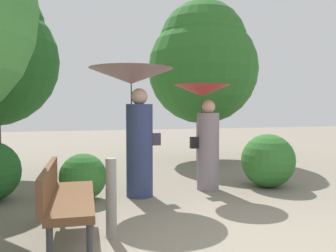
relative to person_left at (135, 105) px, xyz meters
name	(u,v)px	position (x,y,z in m)	size (l,w,h in m)	color
ground_plane	(251,252)	(0.70, -2.48, -1.49)	(40.00, 40.00, 0.00)	gray
person_left	(135,105)	(0.00, 0.00, 0.00)	(1.35, 1.35, 2.07)	navy
person_right	(205,122)	(1.28, 0.13, -0.30)	(0.98, 0.98, 1.84)	gray
park_bench	(64,195)	(-1.08, -1.71, -0.98)	(0.56, 1.52, 0.83)	#38383D
tree_near_right	(203,61)	(2.58, 3.51, 1.26)	(3.03, 3.03, 4.41)	#4C3823
bush_path_left	(83,177)	(-0.82, 0.01, -1.12)	(0.73, 0.73, 0.73)	#2D6B28
bush_behind_bench	(268,160)	(2.46, 0.00, -1.01)	(0.97, 0.97, 0.97)	#2D6B28
path_marker_post	(111,198)	(-0.59, -1.69, -1.05)	(0.12, 0.12, 0.88)	gray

